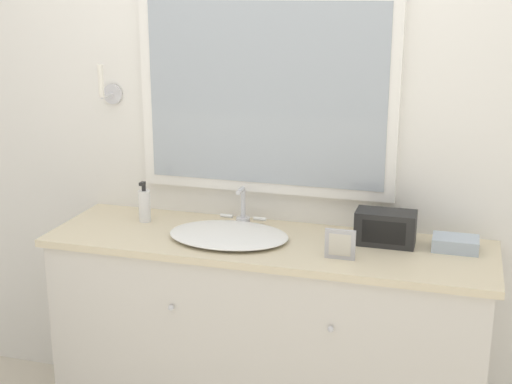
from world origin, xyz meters
TOP-DOWN VIEW (x-y plane):
  - wall_back at (-0.00, 0.56)m, footprint 8.00×0.18m
  - vanity_counter at (0.00, 0.27)m, footprint 1.81×0.54m
  - sink_basin at (-0.15, 0.25)m, footprint 0.49×0.40m
  - soap_bottle at (-0.58, 0.36)m, footprint 0.05×0.05m
  - appliance_box at (0.46, 0.37)m, footprint 0.24×0.12m
  - picture_frame at (0.32, 0.15)m, footprint 0.12×0.01m
  - hand_towel_near_sink at (0.73, 0.38)m, footprint 0.18×0.12m

SIDE VIEW (x-z plane):
  - vanity_counter at x=0.00m, z-range 0.00..0.91m
  - sink_basin at x=-0.15m, z-range 0.84..1.01m
  - hand_towel_near_sink at x=0.73m, z-range 0.91..0.96m
  - picture_frame at x=0.32m, z-range 0.91..1.02m
  - appliance_box at x=0.46m, z-range 0.91..1.04m
  - soap_bottle at x=-0.58m, z-range 0.89..1.07m
  - wall_back at x=0.00m, z-range 0.01..2.56m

